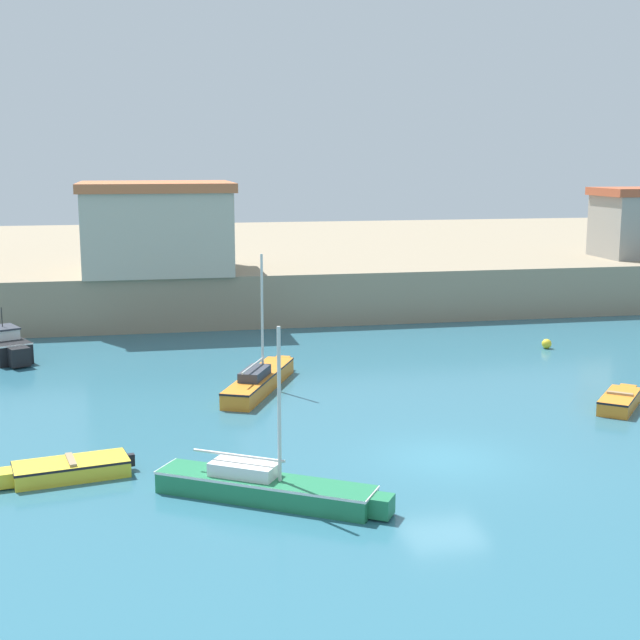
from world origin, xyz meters
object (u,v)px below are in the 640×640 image
sailboat_green_3 (266,486)px  dinghy_yellow_4 (67,469)px  motorboat_black_5 (3,346)px  dinghy_orange_1 (620,400)px  harbor_shed_near_wharf (157,227)px  mooring_buoy (547,344)px  sailboat_orange_0 (260,379)px

sailboat_green_3 → dinghy_yellow_4: bearing=152.2°
motorboat_black_5 → sailboat_green_3: bearing=-64.2°
motorboat_black_5 → dinghy_yellow_4: bearing=-76.4°
dinghy_orange_1 → motorboat_black_5: 26.93m
motorboat_black_5 → harbor_shed_near_wharf: bearing=47.4°
sailboat_green_3 → mooring_buoy: size_ratio=13.01×
sailboat_green_3 → harbor_shed_near_wharf: size_ratio=0.74×
dinghy_orange_1 → harbor_shed_near_wharf: 27.07m
sailboat_orange_0 → dinghy_yellow_4: bearing=-127.7°
dinghy_orange_1 → harbor_shed_near_wharf: bearing=127.6°
dinghy_yellow_4 → mooring_buoy: size_ratio=8.60×
dinghy_orange_1 → harbor_shed_near_wharf: size_ratio=0.38×
sailboat_orange_0 → mooring_buoy: (14.66, 4.97, -0.18)m
sailboat_orange_0 → mooring_buoy: size_ratio=14.15×
motorboat_black_5 → harbor_shed_near_wharf: size_ratio=0.59×
dinghy_orange_1 → motorboat_black_5: motorboat_black_5 is taller
sailboat_orange_0 → dinghy_yellow_4: size_ratio=1.65×
sailboat_orange_0 → motorboat_black_5: (-10.81, 7.88, 0.18)m
harbor_shed_near_wharf → dinghy_orange_1: bearing=-52.4°
dinghy_yellow_4 → harbor_shed_near_wharf: (3.24, 24.59, 5.10)m
motorboat_black_5 → mooring_buoy: (25.47, -2.91, -0.36)m
sailboat_green_3 → harbor_shed_near_wharf: harbor_shed_near_wharf is taller
motorboat_black_5 → mooring_buoy: motorboat_black_5 is taller
dinghy_yellow_4 → sailboat_orange_0: bearing=52.3°
harbor_shed_near_wharf → mooring_buoy: bearing=-30.8°
harbor_shed_near_wharf → sailboat_green_3: bearing=-85.5°
sailboat_green_3 → sailboat_orange_0: bearing=83.2°
sailboat_green_3 → dinghy_orange_1: bearing=24.3°
dinghy_orange_1 → sailboat_green_3: (-14.07, -6.36, 0.10)m
dinghy_yellow_4 → sailboat_green_3: bearing=-27.8°
dinghy_yellow_4 → harbor_shed_near_wharf: size_ratio=0.49×
sailboat_orange_0 → harbor_shed_near_wharf: 16.94m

